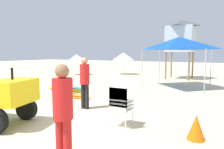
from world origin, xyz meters
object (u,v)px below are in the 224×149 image
lifeguard_near_left (63,109)px  traffic_cone_near (196,127)px  beach_umbrella_mid (77,58)px  stacked_plastic_chairs (120,102)px  popup_canopy (179,43)px  surfboard_pile (68,91)px  lifeguard_tower (180,36)px  beach_umbrella_left (123,56)px  lifeguard_near_center (85,79)px

lifeguard_near_left → traffic_cone_near: (1.70, 2.25, -0.70)m
beach_umbrella_mid → stacked_plastic_chairs: bearing=-46.2°
popup_canopy → surfboard_pile: bearing=-126.2°
popup_canopy → beach_umbrella_mid: size_ratio=1.75×
popup_canopy → lifeguard_tower: bearing=100.8°
surfboard_pile → lifeguard_near_left: bearing=-49.0°
popup_canopy → beach_umbrella_mid: 9.36m
surfboard_pile → beach_umbrella_left: 9.82m
lifeguard_near_center → beach_umbrella_mid: bearing=130.4°
stacked_plastic_chairs → lifeguard_tower: size_ratio=0.27×
lifeguard_near_left → beach_umbrella_mid: bearing=128.3°
beach_umbrella_left → traffic_cone_near: (7.54, -11.59, -1.29)m
lifeguard_tower → beach_umbrella_left: size_ratio=2.20×
lifeguard_tower → beach_umbrella_mid: 8.53m
lifeguard_near_center → traffic_cone_near: (3.62, -0.86, -0.72)m
stacked_plastic_chairs → beach_umbrella_mid: (-9.11, 9.51, 0.80)m
beach_umbrella_mid → traffic_cone_near: (10.90, -9.41, -1.17)m
beach_umbrella_left → lifeguard_near_center: bearing=-69.9°
stacked_plastic_chairs → traffic_cone_near: (1.79, 0.11, -0.38)m
surfboard_pile → lifeguard_near_left: lifeguard_near_left is taller
stacked_plastic_chairs → beach_umbrella_left: size_ratio=0.58×
popup_canopy → lifeguard_near_left: bearing=-88.7°
traffic_cone_near → surfboard_pile: bearing=159.1°
lifeguard_near_center → beach_umbrella_mid: beach_umbrella_mid is taller
lifeguard_near_left → traffic_cone_near: size_ratio=3.08×
surfboard_pile → beach_umbrella_left: (-2.06, 9.50, 1.34)m
surfboard_pile → popup_canopy: popup_canopy is taller
lifeguard_near_center → beach_umbrella_mid: size_ratio=0.99×
stacked_plastic_chairs → popup_canopy: size_ratio=0.36×
lifeguard_near_center → beach_umbrella_mid: (-7.28, 8.55, 0.46)m
beach_umbrella_left → traffic_cone_near: beach_umbrella_left is taller
stacked_plastic_chairs → popup_canopy: (-0.12, 7.08, 1.73)m
beach_umbrella_left → beach_umbrella_mid: beach_umbrella_left is taller
beach_umbrella_left → traffic_cone_near: 13.89m
beach_umbrella_left → beach_umbrella_mid: (-3.36, -2.19, -0.12)m
stacked_plastic_chairs → lifeguard_near_center: size_ratio=0.64×
lifeguard_near_center → popup_canopy: bearing=74.4°
stacked_plastic_chairs → popup_canopy: bearing=91.0°
beach_umbrella_left → lifeguard_tower: bearing=-8.6°
lifeguard_near_left → popup_canopy: bearing=91.3°
beach_umbrella_left → stacked_plastic_chairs: bearing=-63.8°
lifeguard_near_left → beach_umbrella_left: beach_umbrella_left is taller
popup_canopy → traffic_cone_near: (1.91, -6.97, -2.11)m
lifeguard_near_center → beach_umbrella_left: (-3.92, 10.73, 0.58)m
beach_umbrella_mid → traffic_cone_near: beach_umbrella_mid is taller
lifeguard_near_left → lifeguard_near_center: bearing=121.6°
lifeguard_near_left → lifeguard_tower: size_ratio=0.41×
lifeguard_tower → lifeguard_near_left: bearing=-85.9°
stacked_plastic_chairs → lifeguard_near_center: bearing=152.1°
stacked_plastic_chairs → lifeguard_near_center: (-1.83, 0.97, 0.34)m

